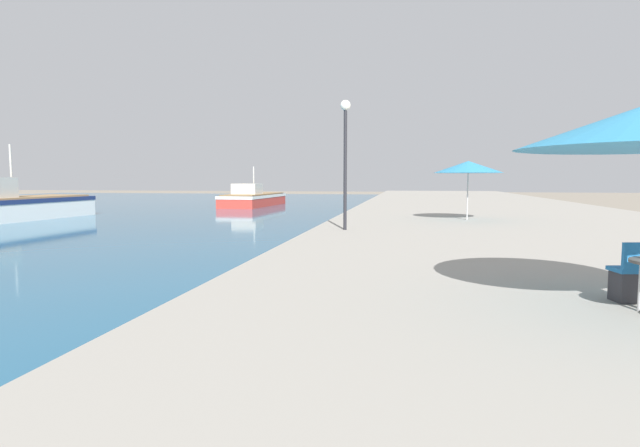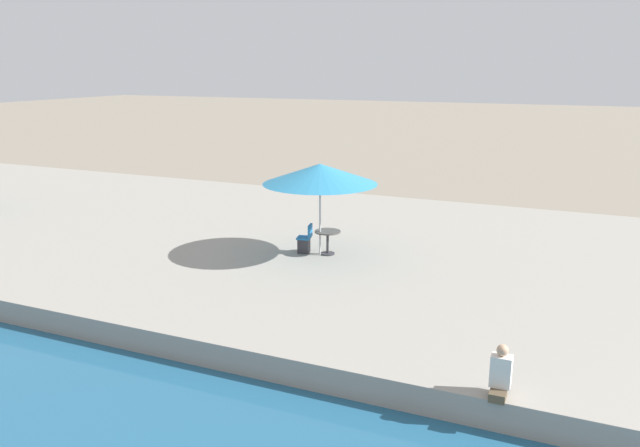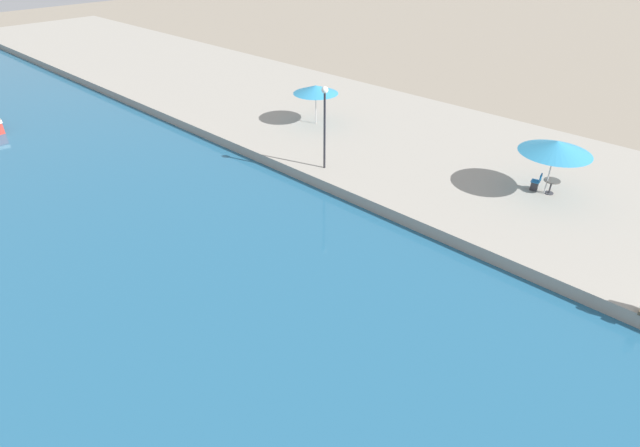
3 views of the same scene
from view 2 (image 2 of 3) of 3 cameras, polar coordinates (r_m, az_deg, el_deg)
The scene contains 4 objects.
cafe_umbrella_pink at distance 18.55m, azimuth 0.00°, elevation 4.57°, with size 3.43×3.43×2.83m.
cafe_table at distance 19.08m, azimuth 0.70°, elevation -1.29°, with size 0.80×0.80×0.74m.
cafe_chair_left at distance 19.29m, azimuth -1.41°, elevation -1.76°, with size 0.48×0.50×0.91m.
person_at_quay at distance 11.65m, azimuth 16.17°, elevation -13.04°, with size 0.51×0.36×0.94m.
Camera 2 is at (-10.10, 5.14, 6.28)m, focal length 35.00 mm.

